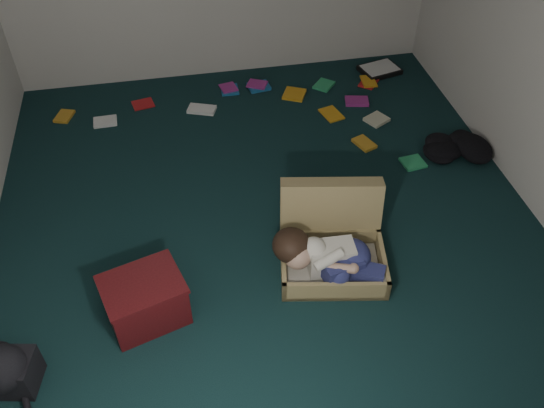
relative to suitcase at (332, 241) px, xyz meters
name	(u,v)px	position (x,y,z in m)	size (l,w,h in m)	color
floor	(268,225)	(-0.37, 0.39, -0.15)	(4.50, 4.50, 0.00)	black
suitcase	(332,241)	(0.00, 0.00, 0.00)	(0.81, 0.80, 0.52)	tan
person	(327,257)	(-0.08, -0.17, 0.04)	(0.73, 0.46, 0.32)	white
maroon_bin	(145,300)	(-1.27, -0.27, 0.01)	(0.57, 0.50, 0.33)	#450E11
backpack	(6,371)	(-2.07, -0.60, -0.03)	(0.42, 0.34, 0.25)	black
clothing_pile	(455,147)	(1.33, 0.92, -0.08)	(0.49, 0.40, 0.15)	black
paper_tray	(380,70)	(1.15, 2.33, -0.13)	(0.44, 0.37, 0.05)	black
book_scatter	(273,108)	(-0.04, 1.87, -0.14)	(3.16, 1.65, 0.02)	gold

